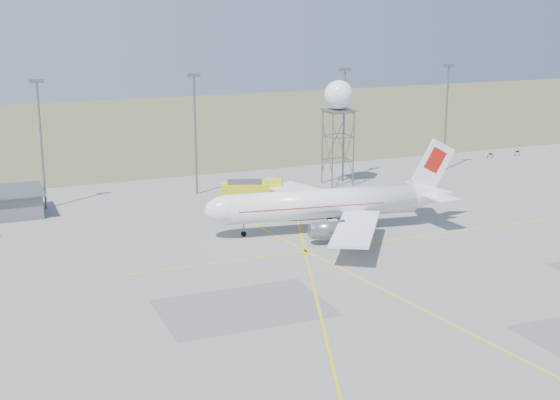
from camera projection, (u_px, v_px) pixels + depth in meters
name	position (u px, v px, depth m)	size (l,w,h in m)	color
ground	(482.00, 331.00, 78.28)	(400.00, 400.00, 0.00)	gray
grass_strip	(152.00, 127.00, 203.47)	(400.00, 120.00, 0.03)	#525931
mast_a	(41.00, 133.00, 121.29)	(2.20, 0.50, 20.50)	slate
mast_b	(195.00, 124.00, 130.57)	(2.20, 0.50, 20.50)	slate
mast_c	(344.00, 115.00, 140.95)	(2.20, 0.50, 20.50)	slate
mast_d	(447.00, 108.00, 149.12)	(2.20, 0.50, 20.50)	slate
taxi_sign_near	(490.00, 154.00, 163.07)	(1.60, 0.17, 1.20)	black
taxi_sign_far	(517.00, 152.00, 165.66)	(1.60, 0.17, 1.20)	black
airliner_main	(327.00, 204.00, 111.56)	(37.39, 36.04, 12.73)	white
radar_tower	(338.00, 127.00, 137.67)	(5.16, 5.16, 18.68)	slate
fire_truck	(253.00, 192.00, 126.80)	(10.40, 6.39, 3.95)	yellow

